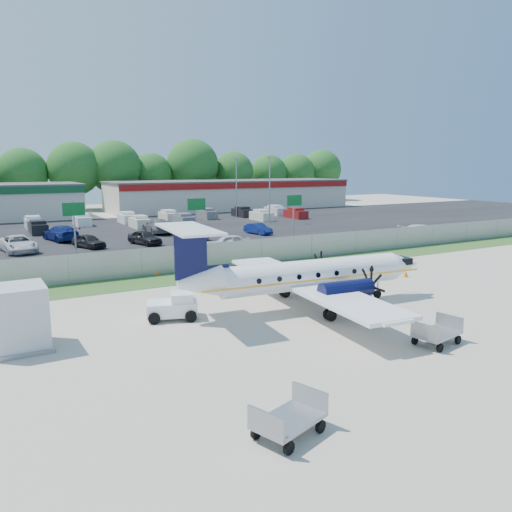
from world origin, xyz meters
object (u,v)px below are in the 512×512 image
baggage_cart_near (289,419)px  baggage_cart_far (437,333)px  service_container (18,320)px  pushback_tug (174,306)px  aircraft (307,275)px

baggage_cart_near → baggage_cart_far: (9.95, 3.23, -0.00)m
baggage_cart_far → service_container: service_container is taller
pushback_tug → baggage_cart_near: bearing=-94.7°
pushback_tug → baggage_cart_far: pushback_tug is taller
aircraft → baggage_cart_near: 13.75m
aircraft → service_container: aircraft is taller
service_container → baggage_cart_far: bearing=-27.4°
baggage_cart_near → service_container: size_ratio=0.89×
aircraft → service_container: bearing=177.0°
aircraft → pushback_tug: size_ratio=5.45×
baggage_cart_far → service_container: size_ratio=0.85×
pushback_tug → service_container: (-7.43, -0.92, 0.65)m
pushback_tug → baggage_cart_far: (8.91, -9.38, -0.12)m
aircraft → baggage_cart_near: size_ratio=6.30×
baggage_cart_near → pushback_tug: bearing=85.3°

